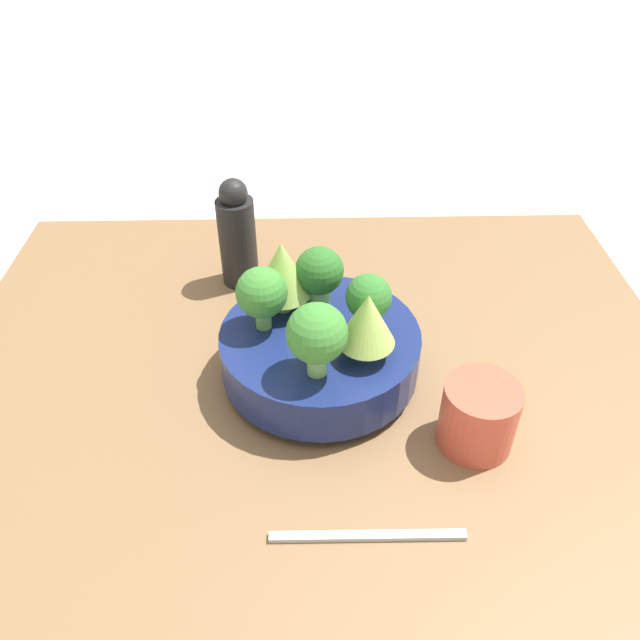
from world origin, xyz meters
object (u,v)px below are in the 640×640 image
(bowl, at_px, (320,351))
(pepper_mill, at_px, (237,235))
(fork, at_px, (368,536))
(cup, at_px, (478,416))

(bowl, bearing_deg, pepper_mill, 118.42)
(pepper_mill, xyz_separation_m, fork, (0.16, -0.45, -0.08))
(pepper_mill, height_order, fork, pepper_mill)
(bowl, relative_size, pepper_mill, 1.45)
(bowl, distance_m, fork, 0.24)
(pepper_mill, bearing_deg, fork, -70.56)
(fork, bearing_deg, bowl, 100.16)
(cup, bearing_deg, fork, -137.35)
(pepper_mill, bearing_deg, cup, -48.42)
(pepper_mill, relative_size, fork, 0.86)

